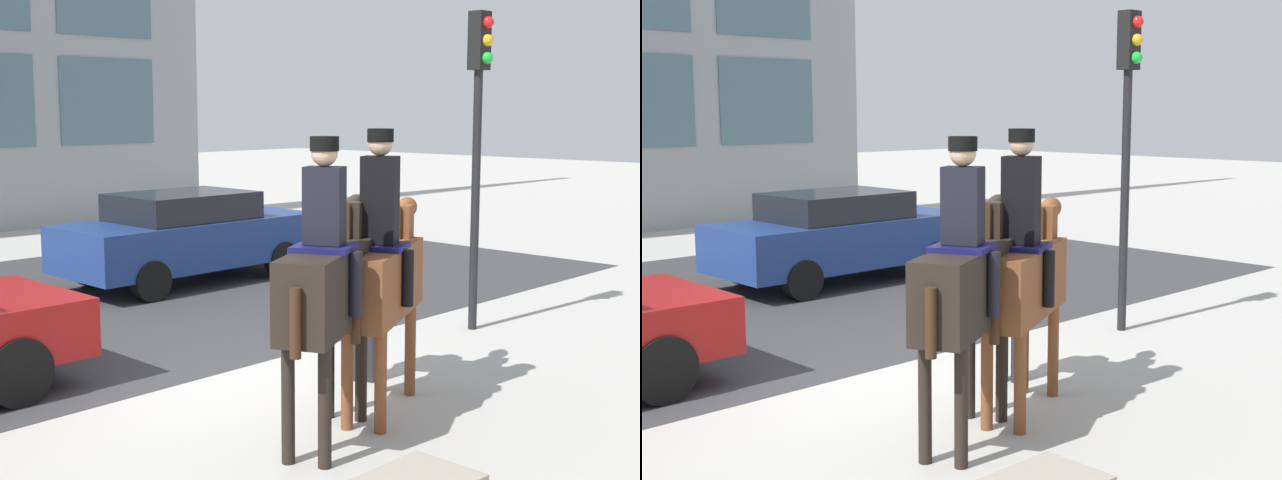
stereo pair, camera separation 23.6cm
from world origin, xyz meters
TOP-DOWN VIEW (x-y plane):
  - ground_plane at (0.00, 0.00)m, footprint 80.00×80.00m
  - road_surface at (0.00, 4.75)m, footprint 19.09×8.50m
  - mounted_horse_lead at (-0.41, -1.67)m, footprint 1.84×1.15m
  - mounted_horse_companion at (0.50, -1.50)m, footprint 1.89×1.12m
  - pedestrian_bystander at (1.08, -0.81)m, footprint 0.73×0.76m
  - street_car_far_lane at (3.10, 4.91)m, footprint 4.31×1.86m
  - traffic_light at (3.74, -0.32)m, footprint 0.24×0.29m

SIDE VIEW (x-z plane):
  - ground_plane at x=0.00m, z-range 0.00..0.00m
  - road_surface at x=0.00m, z-range 0.00..0.01m
  - street_car_far_lane at x=3.10m, z-range 0.04..1.53m
  - pedestrian_bystander at x=1.08m, z-range 0.14..1.80m
  - mounted_horse_companion at x=0.50m, z-range 0.00..2.67m
  - mounted_horse_lead at x=-0.41m, z-range 0.08..2.71m
  - traffic_light at x=3.74m, z-range 0.69..4.73m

